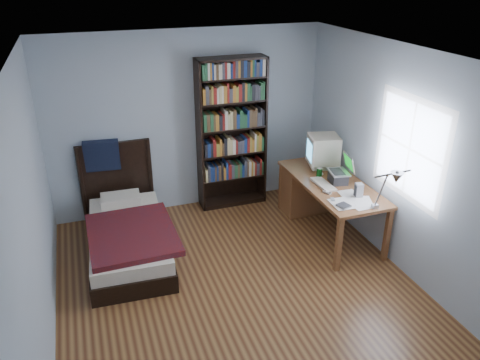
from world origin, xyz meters
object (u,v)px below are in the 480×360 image
(soda_can, at_px, (319,173))
(bookshelf, at_px, (232,134))
(crt_monitor, at_px, (322,150))
(laptop, at_px, (340,175))
(desk, at_px, (313,188))
(speaker, at_px, (359,190))
(keyboard, at_px, (323,184))
(bed, at_px, (127,232))
(desk_lamp, at_px, (393,181))

(soda_can, distance_m, bookshelf, 1.36)
(crt_monitor, distance_m, laptop, 0.51)
(desk, relative_size, crt_monitor, 3.52)
(crt_monitor, bearing_deg, speaker, -89.71)
(keyboard, relative_size, bookshelf, 0.19)
(laptop, distance_m, keyboard, 0.25)
(keyboard, relative_size, soda_can, 3.19)
(desk, height_order, crt_monitor, crt_monitor)
(soda_can, height_order, bookshelf, bookshelf)
(soda_can, bearing_deg, keyboard, -105.16)
(speaker, distance_m, bookshelf, 1.98)
(keyboard, bearing_deg, laptop, 2.43)
(bookshelf, xyz_separation_m, bed, (-1.62, -0.79, -0.81))
(laptop, relative_size, speaker, 2.13)
(crt_monitor, relative_size, desk_lamp, 0.71)
(soda_can, distance_m, bed, 2.53)
(laptop, relative_size, soda_can, 2.81)
(soda_can, bearing_deg, desk, 73.40)
(laptop, xyz_separation_m, keyboard, (-0.23, -0.01, -0.09))
(speaker, xyz_separation_m, soda_can, (-0.18, 0.64, -0.02))
(laptop, height_order, desk_lamp, desk_lamp)
(desk_lamp, distance_m, soda_can, 1.44)
(desk, relative_size, bed, 0.84)
(crt_monitor, xyz_separation_m, laptop, (-0.01, -0.49, -0.16))
(desk_lamp, bearing_deg, soda_can, 93.11)
(keyboard, height_order, soda_can, soda_can)
(speaker, bearing_deg, bed, 172.00)
(crt_monitor, xyz_separation_m, keyboard, (-0.24, -0.50, -0.25))
(bed, bearing_deg, keyboard, -11.27)
(desk, height_order, bookshelf, bookshelf)
(desk_lamp, height_order, soda_can, desk_lamp)
(speaker, bearing_deg, laptop, 102.19)
(speaker, height_order, soda_can, speaker)
(desk_lamp, relative_size, soda_can, 5.27)
(bookshelf, bearing_deg, desk_lamp, -69.16)
(laptop, bearing_deg, bed, 169.99)
(keyboard, xyz_separation_m, soda_can, (0.06, 0.23, 0.05))
(crt_monitor, bearing_deg, desk_lamp, -93.57)
(crt_monitor, height_order, bookshelf, bookshelf)
(desk, bearing_deg, bookshelf, 141.51)
(desk_lamp, bearing_deg, laptop, 85.25)
(bookshelf, relative_size, bed, 1.06)
(desk, xyz_separation_m, bed, (-2.55, -0.05, -0.16))
(desk_lamp, distance_m, bookshelf, 2.57)
(speaker, relative_size, soda_can, 1.32)
(desk, bearing_deg, soda_can, -106.60)
(keyboard, bearing_deg, soda_can, 73.79)
(desk_lamp, relative_size, bookshelf, 0.32)
(keyboard, xyz_separation_m, speaker, (0.24, -0.41, 0.07))
(soda_can, bearing_deg, bookshelf, 128.81)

